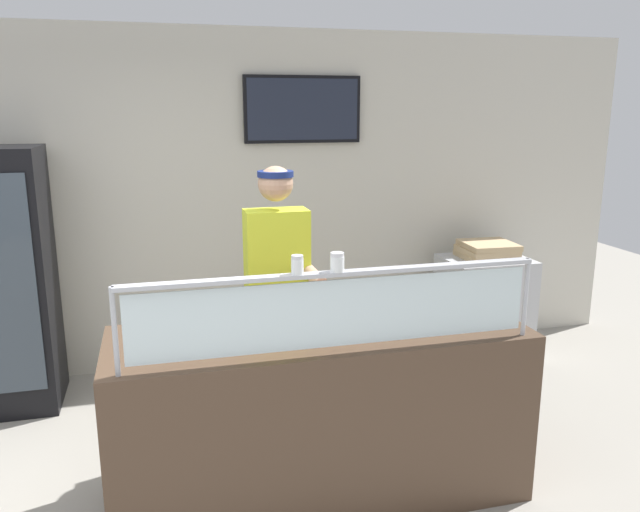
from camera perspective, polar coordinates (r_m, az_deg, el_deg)
The scene contains 12 objects.
ground_plane at distance 4.26m, azimuth -2.22°, elevation -16.10°, with size 12.00×12.00×0.00m, color gray.
shop_rear_unit at distance 5.16m, azimuth -5.78°, elevation 5.16°, with size 6.60×0.13×2.70m.
serving_counter at distance 3.50m, azimuth 0.02°, elevation -14.20°, with size 2.20×0.75×0.95m, color #4C3828.
sneeze_guard at distance 2.93m, azimuth 1.61°, elevation -4.14°, with size 2.02×0.06×0.41m.
pizza_tray at distance 3.32m, azimuth 0.62°, elevation -6.46°, with size 0.41×0.41×0.04m.
pizza_server at distance 3.30m, azimuth 1.17°, elevation -6.17°, with size 0.07×0.28×0.01m, color #ADAFB7.
parmesan_shaker at distance 2.83m, azimuth -2.08°, elevation -0.91°, with size 0.06×0.06×0.09m.
pepper_flake_shaker at distance 2.88m, azimuth 1.58°, elevation -0.66°, with size 0.07×0.07×0.09m.
worker_figure at distance 3.85m, azimuth -3.83°, elevation -3.05°, with size 0.41×0.50×1.76m.
drink_fridge at distance 4.87m, azimuth -26.97°, elevation -2.05°, with size 0.65×0.61×1.84m.
prep_shelf at distance 5.53m, azimuth 14.66°, elevation -4.56°, with size 0.70×0.55×0.87m, color #B7BABF.
pizza_box_stack at distance 5.40m, azimuth 14.98°, elevation 0.50°, with size 0.44×0.43×0.14m.
Camera 1 is at (0.30, -2.62, 2.09)m, focal length 35.13 mm.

